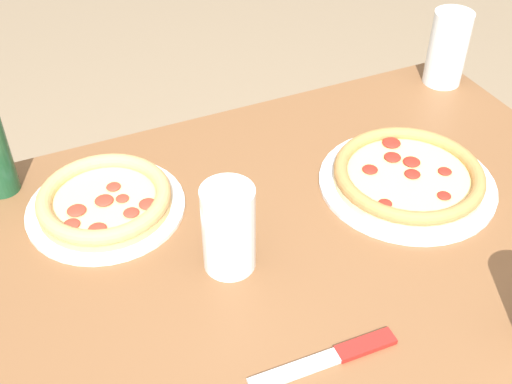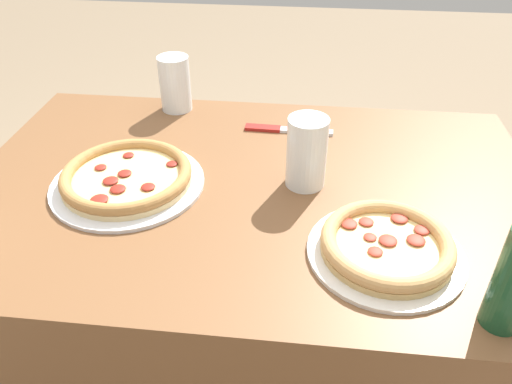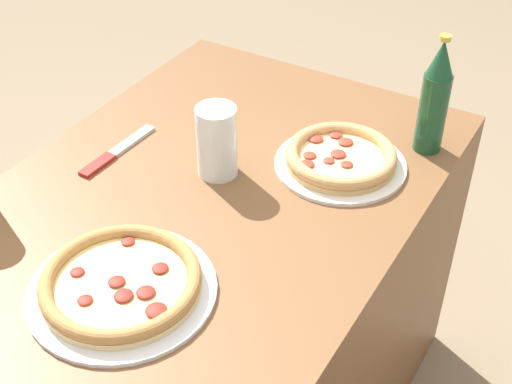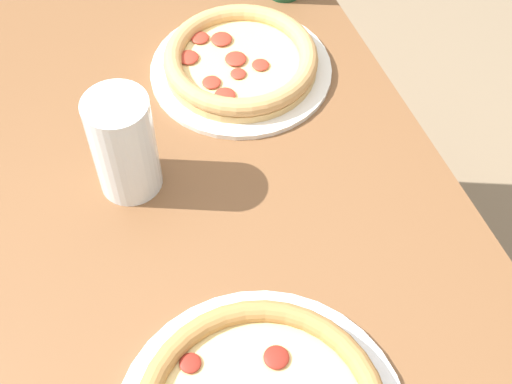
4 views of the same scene
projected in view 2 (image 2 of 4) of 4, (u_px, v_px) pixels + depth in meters
table at (252, 307)px, 1.22m from camera, size 1.17×0.76×0.73m
pizza_margherita at (387, 246)px, 0.83m from camera, size 0.26×0.26×0.04m
pizza_salami at (127, 178)px, 1.00m from camera, size 0.31×0.31×0.04m
glass_water at (306, 156)px, 0.98m from camera, size 0.08×0.08×0.15m
glass_mango_juice at (175, 86)px, 1.25m from camera, size 0.08×0.08×0.14m
knife at (284, 130)px, 1.19m from camera, size 0.21×0.03×0.01m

